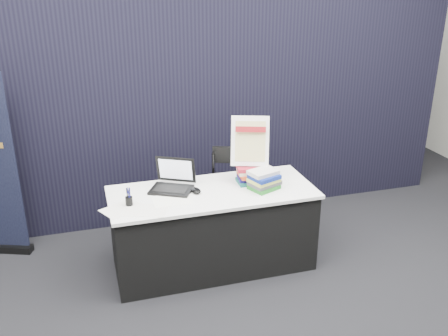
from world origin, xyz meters
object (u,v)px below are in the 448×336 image
at_px(display_table, 213,228).
at_px(book_stack_short, 264,180).
at_px(laptop, 170,182).
at_px(stacking_chair, 239,194).
at_px(book_stack_tall, 251,174).
at_px(info_sign, 250,142).

height_order(display_table, book_stack_short, book_stack_short).
height_order(laptop, stacking_chair, laptop).
distance_m(book_stack_tall, info_sign, 0.30).
xyz_separation_m(laptop, stacking_chair, (0.69, 0.17, -0.28)).
height_order(laptop, book_stack_tall, laptop).
height_order(display_table, info_sign, info_sign).
relative_size(laptop, stacking_chair, 0.45).
xyz_separation_m(book_stack_short, stacking_chair, (-0.10, 0.40, -0.30)).
bearing_deg(display_table, book_stack_tall, 11.85).
relative_size(display_table, stacking_chair, 1.88).
bearing_deg(stacking_chair, laptop, -145.70).
relative_size(book_stack_short, stacking_chair, 0.30).
bearing_deg(book_stack_short, display_table, 169.07).
distance_m(display_table, book_stack_short, 0.65).
height_order(display_table, book_stack_tall, book_stack_tall).
bearing_deg(info_sign, stacking_chair, 118.54).
bearing_deg(laptop, info_sign, 25.55).
xyz_separation_m(laptop, info_sign, (0.73, -0.04, 0.32)).
bearing_deg(info_sign, book_stack_short, -50.68).
distance_m(book_stack_tall, book_stack_short, 0.18).
distance_m(display_table, book_stack_tall, 0.60).
xyz_separation_m(display_table, info_sign, (0.38, 0.11, 0.76)).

